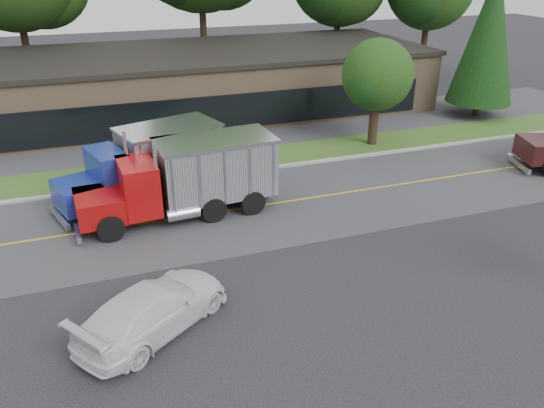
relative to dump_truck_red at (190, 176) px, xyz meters
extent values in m
plane|color=#38383E|center=(2.27, -9.30, -1.81)|extent=(140.00, 140.00, 0.00)
cube|color=#4A4A4E|center=(2.27, -0.30, -1.81)|extent=(60.00, 8.00, 0.02)
cube|color=gold|center=(2.27, -0.30, -1.81)|extent=(60.00, 0.12, 0.01)
cube|color=#9E9E99|center=(2.27, 3.90, -1.81)|extent=(60.00, 0.30, 0.12)
cube|color=#365D20|center=(2.27, 5.70, -1.81)|extent=(60.00, 3.40, 0.03)
cube|color=#4A4A4E|center=(2.27, 10.70, -1.81)|extent=(60.00, 7.00, 0.02)
cube|color=#907558|center=(4.27, 16.70, 0.19)|extent=(32.00, 12.00, 4.00)
cylinder|color=#382619|center=(-7.73, 24.70, 0.84)|extent=(0.56, 0.56, 5.30)
cylinder|color=#382619|center=(6.27, 24.70, 1.31)|extent=(0.56, 0.56, 6.24)
cylinder|color=#382619|center=(18.27, 23.70, 0.54)|extent=(0.56, 0.56, 4.69)
cylinder|color=#382619|center=(26.27, 21.70, 0.33)|extent=(0.56, 0.56, 4.27)
cylinder|color=#382619|center=(22.27, 8.70, -1.31)|extent=(0.44, 0.44, 1.00)
cone|color=black|center=(22.27, 8.70, 3.78)|extent=(4.47, 4.47, 9.15)
cylinder|color=#382619|center=(12.27, 5.70, -0.68)|extent=(0.56, 0.56, 2.27)
sphere|color=#1B390F|center=(12.27, 5.70, 2.40)|extent=(4.14, 4.14, 4.14)
sphere|color=#1B390F|center=(13.05, 6.22, 1.88)|extent=(3.11, 3.11, 3.11)
sphere|color=black|center=(11.62, 5.31, 2.01)|extent=(2.85, 2.85, 2.85)
cube|color=black|center=(-0.25, -0.02, -1.24)|extent=(8.41, 1.59, 0.28)
cube|color=#A10B0C|center=(-3.87, -0.28, -0.69)|extent=(2.16, 2.44, 1.10)
cube|color=#A10B0C|center=(-2.24, -0.16, -0.09)|extent=(1.62, 2.50, 2.20)
cube|color=black|center=(-2.88, -0.21, 0.31)|extent=(0.21, 2.10, 0.90)
cube|color=silver|center=(1.20, 0.09, 0.21)|extent=(5.16, 2.85, 2.50)
cube|color=silver|center=(1.20, 0.09, 1.51)|extent=(5.32, 3.01, 0.12)
cylinder|color=black|center=(-3.77, 0.88, -1.24)|extent=(1.12, 0.43, 1.10)
cylinder|color=black|center=(-3.61, -1.41, -1.24)|extent=(1.12, 0.43, 1.10)
cylinder|color=black|center=(1.48, 1.26, -1.24)|extent=(1.12, 0.43, 1.10)
cylinder|color=black|center=(1.65, -1.04, -1.24)|extent=(1.12, 0.43, 1.10)
cube|color=black|center=(-1.66, 2.20, -1.24)|extent=(7.37, 3.19, 0.28)
cube|color=navy|center=(-4.73, 1.23, -0.69)|extent=(2.39, 2.73, 1.10)
cube|color=navy|center=(-3.35, 1.67, -0.09)|extent=(1.95, 2.68, 2.20)
cube|color=black|center=(-3.89, 1.50, 0.31)|extent=(0.69, 2.02, 0.90)
cube|color=silver|center=(-0.43, 2.59, 0.21)|extent=(4.98, 3.72, 2.50)
cube|color=silver|center=(-0.43, 2.59, 1.51)|extent=(5.17, 3.91, 0.12)
cylinder|color=black|center=(-4.93, 2.37, -1.24)|extent=(1.15, 0.67, 1.10)
cylinder|color=black|center=(-4.23, 0.18, -1.24)|extent=(1.15, 0.67, 1.10)
cylinder|color=black|center=(-0.47, 3.79, -1.24)|extent=(1.15, 0.67, 1.10)
cylinder|color=black|center=(0.23, 1.59, -1.24)|extent=(1.15, 0.67, 1.10)
cube|color=#331211|center=(18.77, -0.88, -0.69)|extent=(2.57, 2.78, 1.10)
cylinder|color=black|center=(19.28, 0.17, -1.24)|extent=(1.15, 0.65, 1.10)
imported|color=white|center=(-2.73, -7.58, -1.04)|extent=(5.58, 4.84, 1.54)
camera|label=1|loc=(-3.66, -21.39, 9.02)|focal=35.00mm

